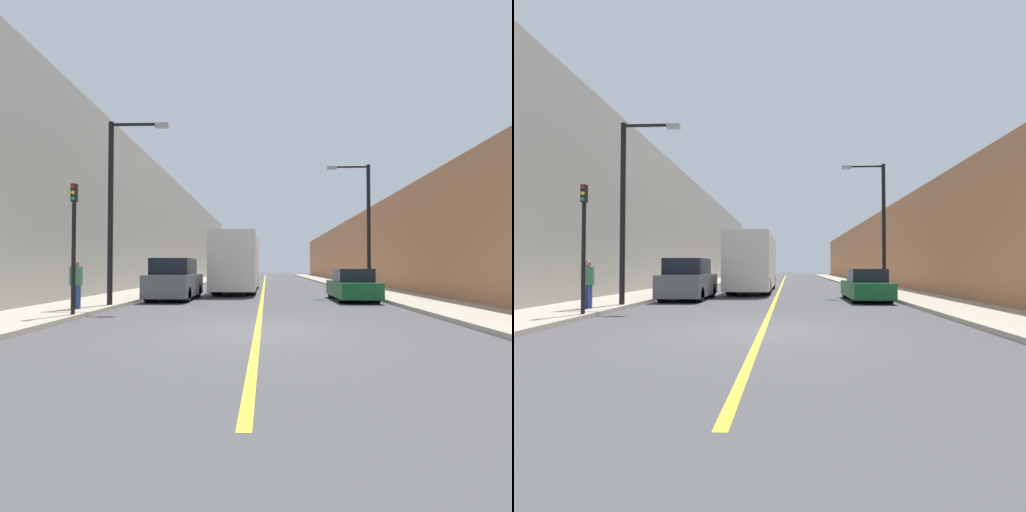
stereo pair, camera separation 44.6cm
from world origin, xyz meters
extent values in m
plane|color=#474749|center=(0.00, 0.00, 0.00)|extent=(200.00, 200.00, 0.00)
cube|color=#A89E8C|center=(-6.94, 30.00, 0.07)|extent=(3.02, 72.00, 0.14)
cube|color=#A89E8C|center=(6.94, 30.00, 0.07)|extent=(3.02, 72.00, 0.14)
cube|color=gray|center=(-10.45, 30.00, 4.89)|extent=(4.00, 72.00, 9.78)
cube|color=#B2724C|center=(10.45, 30.00, 3.17)|extent=(4.00, 72.00, 6.33)
cube|color=gold|center=(0.00, 30.00, 0.00)|extent=(0.16, 72.00, 0.01)
cube|color=silver|center=(-1.59, 15.72, 1.91)|extent=(2.45, 10.83, 3.21)
cube|color=black|center=(-1.59, 10.34, 2.47)|extent=(2.08, 0.04, 1.44)
cylinder|color=black|center=(-2.54, 12.36, 0.50)|extent=(0.54, 1.00, 1.00)
cylinder|color=black|center=(-0.63, 12.36, 0.50)|extent=(0.54, 1.00, 1.00)
cylinder|color=black|center=(-2.54, 19.08, 0.50)|extent=(0.54, 1.00, 1.00)
cylinder|color=black|center=(-0.63, 19.08, 0.50)|extent=(0.54, 1.00, 1.00)
cube|color=#51565B|center=(-4.17, 9.18, 0.71)|extent=(1.99, 4.44, 1.01)
cube|color=black|center=(-4.17, 8.96, 1.60)|extent=(1.75, 2.44, 0.76)
cube|color=black|center=(-4.17, 6.99, 0.89)|extent=(1.69, 0.04, 0.46)
cylinder|color=black|center=(-4.95, 7.81, 0.34)|extent=(0.44, 0.68, 0.68)
cylinder|color=black|center=(-3.40, 7.81, 0.34)|extent=(0.44, 0.68, 0.68)
cylinder|color=black|center=(-4.95, 10.56, 0.34)|extent=(0.44, 0.68, 0.68)
cylinder|color=black|center=(-3.40, 10.56, 0.34)|extent=(0.44, 0.68, 0.68)
cube|color=#145128|center=(4.23, 8.98, 0.54)|extent=(1.77, 4.32, 0.70)
cube|color=black|center=(4.23, 8.77, 1.19)|extent=(1.56, 1.94, 0.60)
cube|color=black|center=(4.23, 6.85, 0.66)|extent=(1.51, 0.04, 0.32)
cylinder|color=black|center=(3.54, 7.64, 0.31)|extent=(0.39, 0.62, 0.62)
cylinder|color=black|center=(4.92, 7.64, 0.31)|extent=(0.39, 0.62, 0.62)
cylinder|color=black|center=(3.54, 10.32, 0.31)|extent=(0.39, 0.62, 0.62)
cylinder|color=black|center=(4.92, 10.32, 0.31)|extent=(0.39, 0.62, 0.62)
cylinder|color=black|center=(-5.73, 5.18, 3.64)|extent=(0.20, 0.20, 7.00)
cylinder|color=black|center=(-4.75, 5.18, 7.04)|extent=(1.96, 0.12, 0.12)
cube|color=#999993|center=(-3.77, 5.18, 6.99)|extent=(0.50, 0.24, 0.16)
cylinder|color=black|center=(5.73, 11.77, 3.62)|extent=(0.20, 0.20, 6.96)
cylinder|color=black|center=(4.75, 11.77, 7.01)|extent=(1.96, 0.12, 0.12)
cube|color=#999993|center=(3.77, 11.77, 6.96)|extent=(0.50, 0.24, 0.16)
cylinder|color=black|center=(-5.63, 2.11, 1.85)|extent=(0.12, 0.12, 3.41)
cube|color=black|center=(-5.63, 2.11, 3.83)|extent=(0.16, 0.16, 0.55)
cylinder|color=#B21919|center=(-5.63, 2.02, 4.01)|extent=(0.11, 0.02, 0.11)
cylinder|color=yellow|center=(-5.63, 2.02, 3.83)|extent=(0.11, 0.02, 0.11)
cylinder|color=green|center=(-5.63, 2.02, 3.65)|extent=(0.11, 0.02, 0.11)
cylinder|color=navy|center=(-6.40, 3.68, 0.54)|extent=(0.17, 0.17, 0.81)
cylinder|color=navy|center=(-6.23, 3.68, 0.54)|extent=(0.17, 0.17, 0.81)
cube|color=#336B47|center=(-6.31, 3.68, 1.27)|extent=(0.37, 0.20, 0.64)
sphere|color=#8C664C|center=(-6.31, 3.68, 1.70)|extent=(0.23, 0.23, 0.23)
camera|label=1|loc=(0.22, -9.82, 1.58)|focal=28.00mm
camera|label=2|loc=(0.66, -9.81, 1.58)|focal=28.00mm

